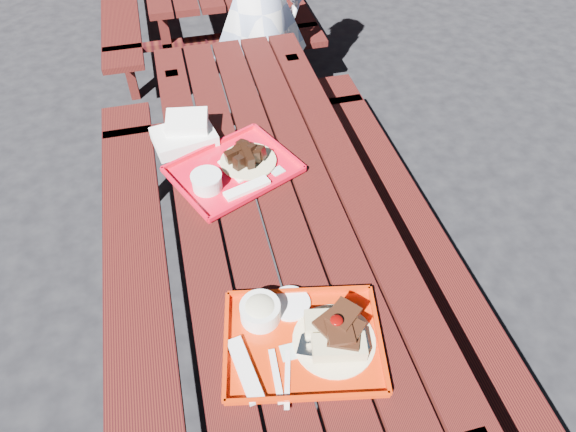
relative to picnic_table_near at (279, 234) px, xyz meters
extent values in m
plane|color=black|center=(0.00, 0.00, -0.56)|extent=(60.00, 60.00, 0.00)
cube|color=#3F120C|center=(-0.30, 0.00, 0.17)|extent=(0.14, 2.40, 0.04)
cube|color=#3F120C|center=(-0.15, 0.00, 0.17)|extent=(0.14, 2.40, 0.04)
cube|color=#3F120C|center=(0.00, 0.00, 0.17)|extent=(0.14, 2.40, 0.04)
cube|color=#3F120C|center=(0.15, 0.00, 0.17)|extent=(0.14, 2.40, 0.04)
cube|color=#3F120C|center=(0.30, 0.00, 0.17)|extent=(0.14, 2.40, 0.04)
cube|color=#3F120C|center=(-0.58, 0.00, -0.13)|extent=(0.25, 2.40, 0.04)
cube|color=#3F120C|center=(-0.58, 0.84, -0.35)|extent=(0.06, 0.06, 0.42)
cube|color=#3F120C|center=(0.58, 0.00, -0.13)|extent=(0.25, 2.40, 0.04)
cube|color=#3F120C|center=(0.58, 0.84, -0.35)|extent=(0.06, 0.06, 0.42)
cube|color=#3F120C|center=(-0.30, 0.96, -0.19)|extent=(0.06, 0.06, 0.75)
cube|color=#3F120C|center=(0.30, 0.96, -0.19)|extent=(0.06, 0.06, 0.75)
cube|color=#3F120C|center=(0.00, 0.96, -0.13)|extent=(1.40, 0.06, 0.04)
cube|color=#3F120C|center=(-0.58, 1.96, -0.35)|extent=(0.06, 0.06, 0.42)
cube|color=#3F120C|center=(0.58, 1.96, -0.35)|extent=(0.06, 0.06, 0.42)
cube|color=#3F120C|center=(-0.30, 1.84, -0.19)|extent=(0.06, 0.06, 0.75)
cube|color=#3F120C|center=(0.30, 1.84, -0.19)|extent=(0.06, 0.06, 0.75)
cube|color=#3F120C|center=(0.00, 1.84, -0.13)|extent=(1.40, 0.06, 0.04)
cube|color=red|center=(-0.07, -0.59, 0.20)|extent=(0.50, 0.42, 0.01)
cube|color=red|center=(-0.03, -0.42, 0.21)|extent=(0.43, 0.10, 0.02)
cube|color=red|center=(-0.10, -0.76, 0.21)|extent=(0.43, 0.10, 0.02)
cube|color=red|center=(0.15, -0.63, 0.21)|extent=(0.08, 0.34, 0.02)
cube|color=red|center=(-0.28, -0.55, 0.21)|extent=(0.08, 0.34, 0.02)
cylinder|color=beige|center=(0.02, -0.61, 0.20)|extent=(0.24, 0.24, 0.01)
cube|color=tan|center=(0.02, -0.65, 0.24)|extent=(0.16, 0.10, 0.04)
cube|color=tan|center=(0.02, -0.57, 0.24)|extent=(0.16, 0.10, 0.04)
ellipsoid|color=#540402|center=(0.02, -0.61, 0.33)|extent=(0.04, 0.04, 0.01)
cylinder|color=white|center=(-0.17, -0.48, 0.23)|extent=(0.12, 0.12, 0.06)
ellipsoid|color=beige|center=(-0.17, -0.48, 0.25)|extent=(0.10, 0.10, 0.05)
cylinder|color=white|center=(-0.07, -0.46, 0.21)|extent=(0.12, 0.12, 0.01)
cube|color=white|center=(-0.24, -0.64, 0.21)|extent=(0.07, 0.20, 0.02)
cube|color=white|center=(-0.16, -0.67, 0.20)|extent=(0.03, 0.16, 0.01)
cube|color=white|center=(-0.14, -0.69, 0.20)|extent=(0.06, 0.17, 0.01)
cube|color=silver|center=(-0.11, -0.61, 0.20)|extent=(0.05, 0.05, 0.00)
cube|color=red|center=(-0.13, 0.19, 0.20)|extent=(0.54, 0.49, 0.01)
cube|color=red|center=(-0.20, 0.34, 0.21)|extent=(0.40, 0.19, 0.02)
cube|color=red|center=(-0.06, 0.03, 0.21)|extent=(0.40, 0.19, 0.02)
cube|color=red|center=(0.07, 0.28, 0.21)|extent=(0.15, 0.31, 0.02)
cube|color=red|center=(-0.33, 0.10, 0.21)|extent=(0.15, 0.31, 0.02)
cube|color=white|center=(-0.09, 0.21, 0.21)|extent=(0.20, 0.20, 0.01)
cylinder|color=beige|center=(-0.07, 0.21, 0.21)|extent=(0.22, 0.22, 0.01)
cylinder|color=silver|center=(-0.24, 0.12, 0.23)|extent=(0.11, 0.11, 0.05)
cylinder|color=white|center=(-0.24, 0.12, 0.26)|extent=(0.12, 0.12, 0.01)
cube|color=white|center=(-0.10, 0.07, 0.21)|extent=(0.18, 0.10, 0.01)
cube|color=silver|center=(0.03, 0.14, 0.20)|extent=(0.06, 0.06, 0.00)
cube|color=white|center=(-0.29, 0.41, 0.22)|extent=(0.27, 0.22, 0.06)
cube|color=white|center=(-0.27, 0.45, 0.27)|extent=(0.19, 0.16, 0.04)
imported|color=#A1B0D7|center=(0.23, 1.46, 0.23)|extent=(0.58, 0.39, 1.59)
camera|label=1|loc=(-0.29, -1.29, 1.53)|focal=32.00mm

